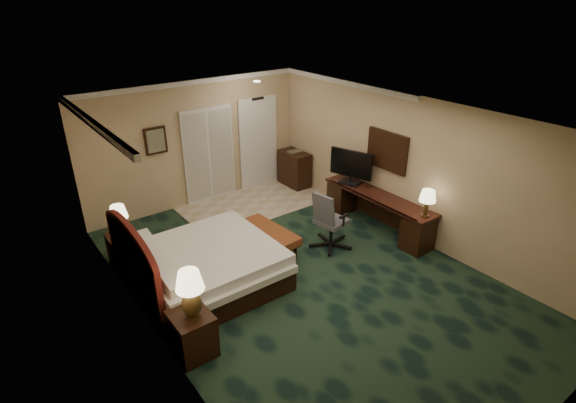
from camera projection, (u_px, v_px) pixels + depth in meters
floor at (305, 278)px, 7.48m from camera, size 5.00×7.50×0.00m
ceiling at (308, 119)px, 6.32m from camera, size 5.00×7.50×0.00m
wall_back at (197, 144)px, 9.61m from camera, size 5.00×0.00×2.70m
wall_front at (559, 346)px, 4.19m from camera, size 5.00×0.00×2.70m
wall_left at (150, 258)px, 5.55m from camera, size 0.00×7.50×2.70m
wall_right at (412, 169)px, 8.25m from camera, size 0.00×7.50×2.70m
crown_molding at (308, 123)px, 6.34m from camera, size 5.00×7.50×0.10m
tile_patch at (256, 203)px, 10.06m from camera, size 3.20×1.70×0.01m
headboard at (134, 265)px, 6.58m from camera, size 0.12×2.00×1.40m
entry_door at (258, 144)px, 10.55m from camera, size 1.02×0.06×2.18m
closet_doors at (209, 155)px, 9.84m from camera, size 1.20×0.06×2.10m
wall_art at (156, 141)px, 8.98m from camera, size 0.45×0.06×0.55m
wall_mirror at (387, 151)px, 8.58m from camera, size 0.05×0.95×0.75m
bed at (208, 267)px, 7.18m from camera, size 2.08×1.93×0.66m
nightstand_near at (192, 334)px, 5.84m from camera, size 0.49×0.56×0.61m
nightstand_far at (124, 250)px, 7.72m from camera, size 0.46×0.53×0.58m
lamp_near at (191, 294)px, 5.54m from camera, size 0.37×0.37×0.68m
lamp_far at (120, 221)px, 7.44m from camera, size 0.36×0.36×0.58m
bed_bench at (270, 239)px, 8.21m from camera, size 0.54×1.30×0.43m
desk at (377, 212)px, 8.88m from camera, size 0.54×2.51×0.73m
tv at (351, 167)px, 9.08m from camera, size 0.36×0.90×0.72m
desk_lamp at (427, 203)px, 7.81m from camera, size 0.37×0.37×0.51m
desk_chair at (332, 219)px, 8.17m from camera, size 0.75×0.72×1.14m
minibar at (294, 169)px, 10.82m from camera, size 0.44×0.80×0.84m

